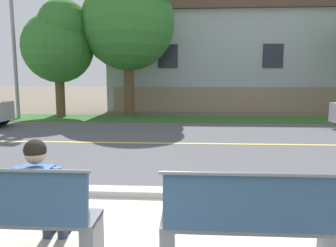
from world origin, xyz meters
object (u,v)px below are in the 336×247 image
Objects in this scene: streetlamp at (15,29)px; shade_tree_left at (131,16)px; bench_left at (11,217)px; bench_right at (251,224)px; shade_tree_far_left at (59,42)px; seated_person_blue at (42,191)px.

shade_tree_left reaches higher than streetlamp.
bench_left is 2.42m from bench_right.
seated_person_blue is at bearing -69.22° from shade_tree_far_left.
bench_right is at bearing 0.00° from bench_left.
shade_tree_far_left reaches higher than bench_left.
bench_right is 13.86m from shade_tree_left.
seated_person_blue reaches higher than bench_left.
bench_left is 13.48m from shade_tree_left.
streetlamp reaches higher than seated_person_blue.
bench_left is 0.32× the size of shade_tree_far_left.
seated_person_blue is 0.17× the size of streetlamp.
streetlamp is (-6.34, 11.37, 3.44)m from seated_person_blue.
streetlamp is at bearing 119.15° from seated_person_blue.
seated_person_blue is (0.26, 0.17, 0.22)m from bench_left.
shade_tree_far_left is at bearing -169.73° from shade_tree_left.
bench_left and bench_right have the same top height.
bench_left is 13.55m from streetlamp.
bench_right is 2.18m from seated_person_blue.
shade_tree_far_left reaches higher than seated_person_blue.
shade_tree_far_left reaches higher than bench_right.
streetlamp is at bearing -162.46° from shade_tree_far_left.
bench_right is 0.32× the size of shade_tree_far_left.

